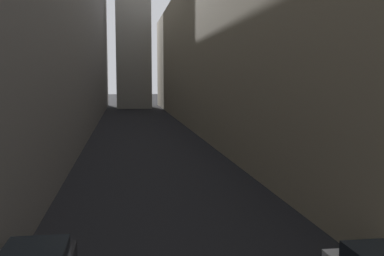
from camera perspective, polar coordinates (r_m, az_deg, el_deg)
ground_plane at (r=48.01m, az=-5.97°, el=-0.89°), size 264.00×264.00×0.00m
building_block_left at (r=51.10m, az=-21.13°, el=12.11°), size 14.72×108.00×23.04m
building_block_right at (r=51.42m, az=6.42°, el=9.73°), size 11.17×108.00×18.20m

